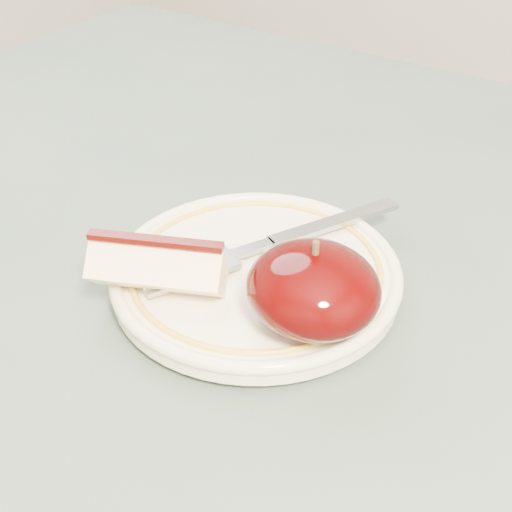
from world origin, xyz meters
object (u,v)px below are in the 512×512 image
Objects in this scene: apple_half at (313,289)px; fork at (269,243)px; table at (191,354)px; plate at (256,274)px.

fork is at bearing 142.00° from apple_half.
plate reaches higher than table.
apple_half reaches higher than table.
table is at bearing 140.28° from fork.
apple_half reaches higher than plate.
fork is (-0.00, 0.02, 0.01)m from plate.
plate is at bearing 156.07° from apple_half.
apple_half is (0.12, -0.02, 0.13)m from table.
table is at bearing 168.62° from apple_half.
table is 4.74× the size of plate.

